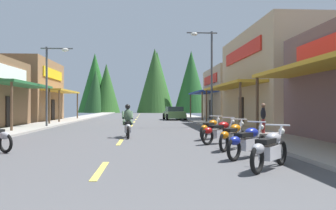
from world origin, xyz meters
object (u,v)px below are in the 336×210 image
at_px(streetlamp_right, 207,65).
at_px(parked_car_curbside, 174,113).
at_px(motorcycle_parked_right_1, 248,141).
at_px(motorcycle_parked_right_2, 233,135).
at_px(streetlamp_left, 52,74).
at_px(rider_cruising_lead, 128,124).
at_px(motorcycle_parked_right_3, 220,131).
at_px(pedestrian_browsing, 263,117).
at_px(motorcycle_parked_right_0, 270,149).
at_px(motorcycle_parked_right_4, 211,128).

distance_m(streetlamp_right, parked_car_curbside, 13.54).
relative_size(streetlamp_right, motorcycle_parked_right_1, 4.17).
relative_size(streetlamp_right, parked_car_curbside, 1.52).
relative_size(streetlamp_right, motorcycle_parked_right_2, 3.77).
relative_size(streetlamp_left, rider_cruising_lead, 2.57).
xyz_separation_m(streetlamp_right, motorcycle_parked_right_3, (-1.41, -10.98, -3.84)).
bearing_deg(motorcycle_parked_right_2, streetlamp_right, 30.51).
bearing_deg(motorcycle_parked_right_1, streetlamp_right, 40.44).
relative_size(motorcycle_parked_right_3, rider_cruising_lead, 0.82).
relative_size(motorcycle_parked_right_2, rider_cruising_lead, 0.83).
bearing_deg(parked_car_curbside, streetlamp_right, -178.14).
bearing_deg(parked_car_curbside, motorcycle_parked_right_1, 175.91).
relative_size(motorcycle_parked_right_3, pedestrian_browsing, 1.08).
xyz_separation_m(streetlamp_left, motorcycle_parked_right_2, (9.29, -12.85, -3.16)).
relative_size(streetlamp_left, motorcycle_parked_right_3, 3.15).
relative_size(motorcycle_parked_right_3, parked_car_curbside, 0.40).
bearing_deg(streetlamp_right, motorcycle_parked_right_1, -95.50).
bearing_deg(motorcycle_parked_right_0, motorcycle_parked_right_4, 40.49).
bearing_deg(rider_cruising_lead, parked_car_curbside, -15.38).
xyz_separation_m(streetlamp_right, pedestrian_browsing, (1.59, -7.18, -3.39)).
bearing_deg(pedestrian_browsing, motorcycle_parked_right_4, 42.41).
bearing_deg(rider_cruising_lead, streetlamp_left, 29.83).
distance_m(motorcycle_parked_right_1, motorcycle_parked_right_3, 3.88).
distance_m(motorcycle_parked_right_2, rider_cruising_lead, 6.19).
relative_size(streetlamp_left, motorcycle_parked_right_1, 3.42).
bearing_deg(streetlamp_left, pedestrian_browsing, -30.15).
distance_m(motorcycle_parked_right_2, pedestrian_browsing, 6.46).
bearing_deg(motorcycle_parked_right_2, pedestrian_browsing, 9.21).
distance_m(streetlamp_left, streetlamp_right, 10.69).
distance_m(streetlamp_right, motorcycle_parked_right_1, 15.41).
xyz_separation_m(motorcycle_parked_right_3, pedestrian_browsing, (3.00, 3.79, 0.44)).
bearing_deg(motorcycle_parked_right_1, rider_cruising_lead, 74.47).
relative_size(motorcycle_parked_right_0, rider_cruising_lead, 0.79).
xyz_separation_m(motorcycle_parked_right_1, motorcycle_parked_right_2, (0.06, 1.95, 0.00)).
height_order(motorcycle_parked_right_4, rider_cruising_lead, rider_cruising_lead).
height_order(motorcycle_parked_right_3, pedestrian_browsing, pedestrian_browsing).
xyz_separation_m(motorcycle_parked_right_2, pedestrian_browsing, (2.97, 5.73, 0.44)).
bearing_deg(motorcycle_parked_right_1, motorcycle_parked_right_2, 44.29).
xyz_separation_m(motorcycle_parked_right_3, rider_cruising_lead, (-3.74, 2.97, 0.17)).
distance_m(motorcycle_parked_right_0, parked_car_curbside, 29.63).
relative_size(pedestrian_browsing, parked_car_curbside, 0.37).
xyz_separation_m(streetlamp_right, motorcycle_parked_right_1, (-1.43, -14.86, -3.84)).
distance_m(motorcycle_parked_right_0, motorcycle_parked_right_3, 5.67).
bearing_deg(streetlamp_left, streetlamp_right, 0.35).
xyz_separation_m(motorcycle_parked_right_2, parked_car_curbside, (0.09, 25.89, 0.20)).
relative_size(motorcycle_parked_right_3, motorcycle_parked_right_4, 0.97).
bearing_deg(pedestrian_browsing, parked_car_curbside, -72.02).
bearing_deg(parked_car_curbside, motorcycle_parked_right_0, 175.93).
xyz_separation_m(motorcycle_parked_right_2, rider_cruising_lead, (-3.78, 4.90, 0.17)).
height_order(motorcycle_parked_right_0, pedestrian_browsing, pedestrian_browsing).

